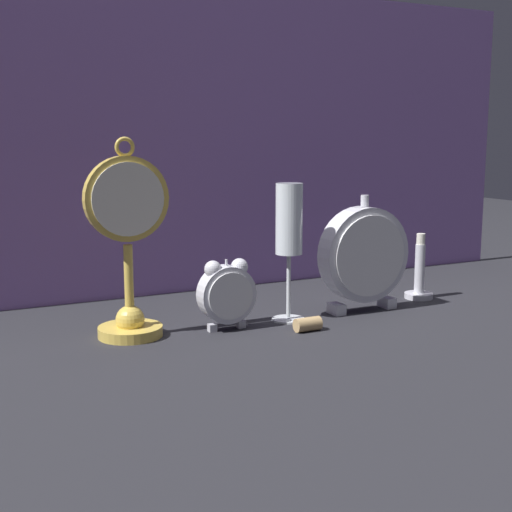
{
  "coord_description": "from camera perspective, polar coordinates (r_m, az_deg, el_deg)",
  "views": [
    {
      "loc": [
        -0.52,
        -0.95,
        0.3
      ],
      "look_at": [
        0.0,
        0.08,
        0.1
      ],
      "focal_mm": 50.0,
      "sensor_mm": 36.0,
      "label": 1
    }
  ],
  "objects": [
    {
      "name": "ground_plane",
      "position": [
        1.13,
        1.84,
        -5.87
      ],
      "size": [
        4.0,
        4.0,
        0.0
      ],
      "primitive_type": "plane",
      "color": "#232328"
    },
    {
      "name": "fabric_backdrop_drape",
      "position": [
        1.38,
        -4.66,
        9.16
      ],
      "size": [
        1.46,
        0.01,
        0.58
      ],
      "primitive_type": "cube",
      "color": "#8460A8",
      "rests_on": "ground_plane"
    },
    {
      "name": "pocket_watch_on_stand",
      "position": [
        1.08,
        -10.19,
        0.2
      ],
      "size": [
        0.13,
        0.1,
        0.3
      ],
      "color": "gold",
      "rests_on": "ground_plane"
    },
    {
      "name": "alarm_clock_twin_bell",
      "position": [
        1.11,
        -2.36,
        -2.83
      ],
      "size": [
        0.09,
        0.03,
        0.11
      ],
      "color": "silver",
      "rests_on": "ground_plane"
    },
    {
      "name": "mantel_clock_silver",
      "position": [
        1.24,
        8.63,
        0.06
      ],
      "size": [
        0.16,
        0.04,
        0.2
      ],
      "color": "silver",
      "rests_on": "ground_plane"
    },
    {
      "name": "champagne_flute",
      "position": [
        1.15,
        2.66,
        2.19
      ],
      "size": [
        0.05,
        0.05,
        0.23
      ],
      "color": "silver",
      "rests_on": "ground_plane"
    },
    {
      "name": "brass_candlestick",
      "position": [
        1.36,
        12.93,
        -1.74
      ],
      "size": [
        0.05,
        0.05,
        0.12
      ],
      "color": "silver",
      "rests_on": "ground_plane"
    },
    {
      "name": "wine_cork",
      "position": [
        1.12,
        4.16,
        -5.47
      ],
      "size": [
        0.04,
        0.02,
        0.02
      ],
      "primitive_type": "cylinder",
      "rotation": [
        0.0,
        1.57,
        0.0
      ],
      "color": "tan",
      "rests_on": "ground_plane"
    }
  ]
}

